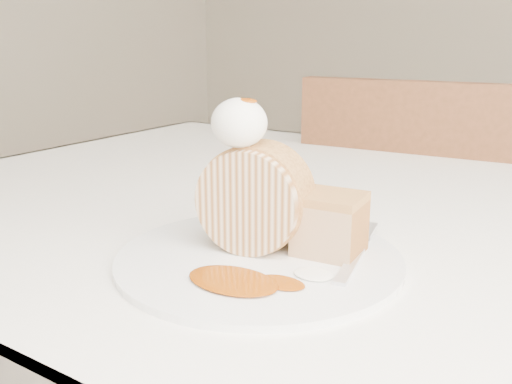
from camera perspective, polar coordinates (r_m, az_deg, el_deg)
The scene contains 10 objects.
table at distance 0.74m, azimuth 13.41°, elevation -8.86°, with size 1.40×0.90×0.75m.
chair_far at distance 1.26m, azimuth 15.30°, elevation -6.34°, with size 0.45×0.45×0.88m.
plate at distance 0.55m, azimuth 0.30°, elevation -6.66°, with size 0.27×0.27×0.01m, color white.
roulade_slice at distance 0.55m, azimuth -0.14°, elevation -0.61°, with size 0.10×0.10×0.06m, color beige.
cake_chunk at distance 0.55m, azimuth 7.39°, elevation -3.55°, with size 0.06×0.06×0.05m, color tan.
whipped_cream at distance 0.53m, azimuth -1.69°, elevation 6.92°, with size 0.05×0.05×0.05m, color white.
caramel_drizzle at distance 0.53m, azimuth -1.24°, elevation 9.73°, with size 0.03×0.02×0.01m, color #8B3A05.
caramel_pool at distance 0.49m, azimuth -2.33°, elevation -8.80°, with size 0.09×0.06×0.00m, color #8B3A05, non-canonical shape.
fork at distance 0.54m, azimuth 9.72°, elevation -6.67°, with size 0.02×0.16×0.00m, color silver.
spoon at distance 0.64m, azimuth -5.88°, elevation -3.57°, with size 0.02×0.15×0.00m, color silver.
Camera 1 is at (0.22, -0.44, 0.96)m, focal length 40.00 mm.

